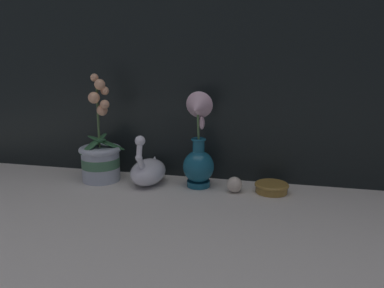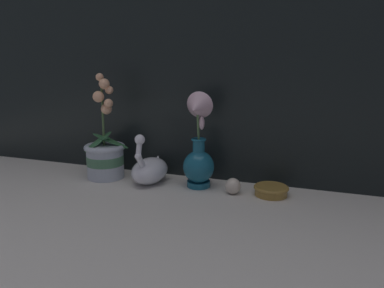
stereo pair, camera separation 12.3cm
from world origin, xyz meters
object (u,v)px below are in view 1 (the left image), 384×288
object	(u,v)px
glass_sphere	(234,185)
blue_vase	(198,150)
orchid_potted_plant	(101,156)
swan_figurine	(148,170)
amber_dish	(272,187)

from	to	relation	value
glass_sphere	blue_vase	bearing A→B (deg)	169.53
orchid_potted_plant	blue_vase	xyz separation A→B (m)	(0.35, 0.01, 0.04)
swan_figurine	amber_dish	world-z (taller)	swan_figurine
orchid_potted_plant	amber_dish	size ratio (longest dim) A/B	3.39
orchid_potted_plant	glass_sphere	xyz separation A→B (m)	(0.47, -0.01, -0.06)
orchid_potted_plant	blue_vase	size ratio (longest dim) A/B	1.17
swan_figurine	glass_sphere	bearing A→B (deg)	-3.17
glass_sphere	amber_dish	xyz separation A→B (m)	(0.12, 0.03, -0.01)
swan_figurine	glass_sphere	size ratio (longest dim) A/B	3.78
blue_vase	amber_dish	bearing A→B (deg)	0.81
swan_figurine	glass_sphere	distance (m)	0.30
glass_sphere	amber_dish	distance (m)	0.12
swan_figurine	blue_vase	world-z (taller)	blue_vase
blue_vase	glass_sphere	distance (m)	0.16
blue_vase	amber_dish	xyz separation A→B (m)	(0.24, 0.00, -0.11)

